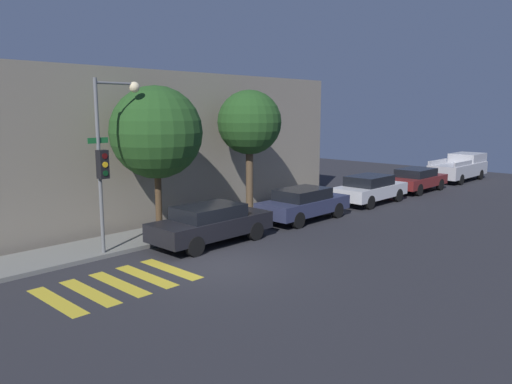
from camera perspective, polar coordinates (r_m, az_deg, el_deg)
ground_plane at (r=15.59m, az=-4.10°, el=-8.36°), size 60.00×60.00×0.00m
sidewalk at (r=18.88m, az=-13.02°, el=-5.19°), size 26.00×2.25×0.14m
building_row at (r=22.28m, az=-19.78°, el=4.77°), size 26.00×6.00×6.32m
crosswalk at (r=14.48m, az=-15.41°, el=-10.08°), size 3.97×2.60×0.00m
traffic_light_pole at (r=16.64m, az=-16.47°, el=5.08°), size 1.93×0.56×5.73m
sedan_near_corner at (r=17.85m, az=-5.17°, el=-3.55°), size 4.60×1.81×1.42m
sedan_middle at (r=21.65m, az=5.45°, el=-1.28°), size 4.47×1.80×1.40m
sedan_far_end at (r=26.09m, az=12.88°, el=0.39°), size 4.52×1.88×1.44m
sedan_tail_of_row at (r=30.63m, az=17.86°, el=1.42°), size 4.48×1.87×1.35m
pickup_truck at (r=36.45m, az=22.28°, el=2.65°), size 5.48×1.96×1.77m
tree_near_corner at (r=18.52m, az=-11.32°, el=6.67°), size 3.36×3.36×5.62m
tree_midblock at (r=21.65m, az=-0.76°, el=7.87°), size 2.77×2.77×5.59m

